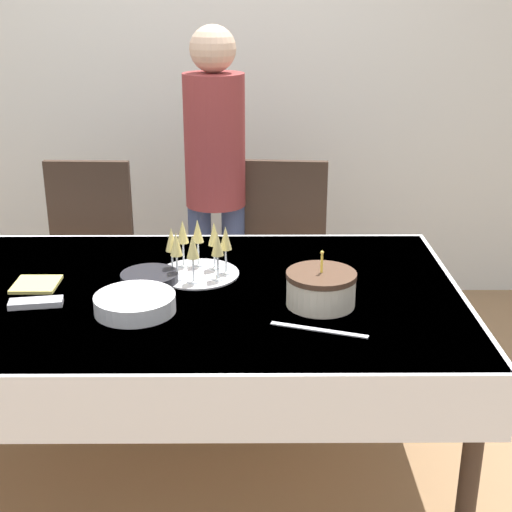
# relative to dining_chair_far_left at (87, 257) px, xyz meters

# --- Properties ---
(ground_plane) EXTENTS (12.00, 12.00, 0.00)m
(ground_plane) POSITION_rel_dining_chair_far_left_xyz_m (0.45, -0.90, -0.54)
(ground_plane) COLOR #93704C
(wall_back) EXTENTS (8.00, 0.05, 2.70)m
(wall_back) POSITION_rel_dining_chair_far_left_xyz_m (0.45, 0.87, 0.81)
(wall_back) COLOR silver
(wall_back) RESTS_ON ground_plane
(dining_table) EXTENTS (2.07, 1.16, 0.75)m
(dining_table) POSITION_rel_dining_chair_far_left_xyz_m (0.45, -0.90, 0.12)
(dining_table) COLOR white
(dining_table) RESTS_ON ground_plane
(dining_chair_far_left) EXTENTS (0.44, 0.44, 0.97)m
(dining_chair_far_left) POSITION_rel_dining_chair_far_left_xyz_m (0.00, 0.00, 0.00)
(dining_chair_far_left) COLOR #38281E
(dining_chair_far_left) RESTS_ON ground_plane
(dining_chair_far_right) EXTENTS (0.45, 0.45, 0.97)m
(dining_chair_far_right) POSITION_rel_dining_chair_far_left_xyz_m (0.92, -0.00, 0.00)
(dining_chair_far_right) COLOR #38281E
(dining_chair_far_right) RESTS_ON ground_plane
(birthday_cake) EXTENTS (0.23, 0.23, 0.19)m
(birthday_cake) POSITION_rel_dining_chair_far_left_xyz_m (1.00, -1.02, 0.27)
(birthday_cake) COLOR beige
(birthday_cake) RESTS_ON dining_table
(champagne_tray) EXTENTS (0.30, 0.30, 0.18)m
(champagne_tray) POSITION_rel_dining_chair_far_left_xyz_m (0.58, -0.76, 0.31)
(champagne_tray) COLOR silver
(champagne_tray) RESTS_ON dining_table
(plate_stack_main) EXTENTS (0.26, 0.26, 0.06)m
(plate_stack_main) POSITION_rel_dining_chair_far_left_xyz_m (0.40, -1.07, 0.24)
(plate_stack_main) COLOR white
(plate_stack_main) RESTS_ON dining_table
(plate_stack_dessert) EXTENTS (0.20, 0.20, 0.03)m
(plate_stack_dessert) POSITION_rel_dining_chair_far_left_xyz_m (0.42, -0.83, 0.23)
(plate_stack_dessert) COLOR black
(plate_stack_dessert) RESTS_ON dining_table
(cake_knife) EXTENTS (0.29, 0.11, 0.00)m
(cake_knife) POSITION_rel_dining_chair_far_left_xyz_m (0.97, -1.21, 0.22)
(cake_knife) COLOR silver
(cake_knife) RESTS_ON dining_table
(fork_pile) EXTENTS (0.18, 0.09, 0.02)m
(fork_pile) POSITION_rel_dining_chair_far_left_xyz_m (0.07, -1.03, 0.23)
(fork_pile) COLOR silver
(fork_pile) RESTS_ON dining_table
(napkin_pile) EXTENTS (0.15, 0.15, 0.01)m
(napkin_pile) POSITION_rel_dining_chair_far_left_xyz_m (0.03, -0.86, 0.22)
(napkin_pile) COLOR #E0D166
(napkin_pile) RESTS_ON dining_table
(person_standing) EXTENTS (0.28, 0.28, 1.58)m
(person_standing) POSITION_rel_dining_chair_far_left_xyz_m (0.60, 0.10, 0.41)
(person_standing) COLOR #3F4C72
(person_standing) RESTS_ON ground_plane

